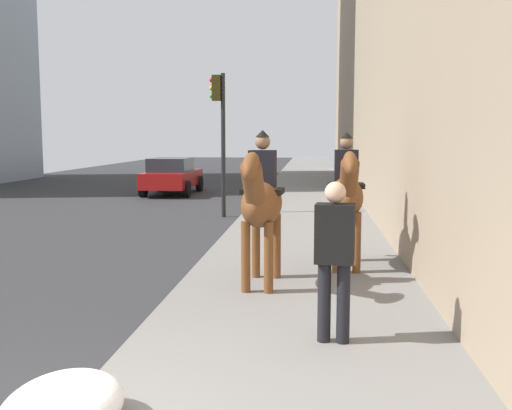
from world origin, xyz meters
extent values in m
ellipsoid|color=brown|center=(4.92, -1.23, 1.31)|extent=(1.53, 0.65, 0.66)
cylinder|color=brown|center=(4.46, -1.37, 0.62)|extent=(0.13, 0.13, 0.99)
cylinder|color=brown|center=(4.48, -1.05, 0.62)|extent=(0.13, 0.13, 0.99)
cylinder|color=brown|center=(5.36, -1.42, 0.62)|extent=(0.13, 0.13, 0.99)
cylinder|color=brown|center=(5.38, -1.10, 0.62)|extent=(0.13, 0.13, 0.99)
cylinder|color=brown|center=(4.15, -1.19, 1.66)|extent=(0.65, 0.32, 0.68)
ellipsoid|color=brown|center=(3.94, -1.17, 1.91)|extent=(0.64, 0.26, 0.49)
cylinder|color=black|center=(5.63, -1.28, 1.21)|extent=(0.29, 0.12, 0.55)
cube|color=black|center=(4.97, -1.24, 1.49)|extent=(0.48, 0.63, 0.08)
cube|color=black|center=(4.97, -1.24, 1.81)|extent=(0.30, 0.40, 0.55)
sphere|color=#8C664C|center=(4.97, -1.24, 2.20)|extent=(0.22, 0.22, 0.22)
cone|color=black|center=(4.97, -1.24, 2.32)|extent=(0.21, 0.21, 0.10)
ellipsoid|color=brown|center=(6.27, -2.51, 1.29)|extent=(1.50, 0.56, 0.66)
cylinder|color=brown|center=(5.82, -2.67, 0.61)|extent=(0.13, 0.13, 0.97)
cylinder|color=brown|center=(5.82, -2.35, 0.61)|extent=(0.13, 0.13, 0.97)
cylinder|color=brown|center=(6.72, -2.67, 0.61)|extent=(0.13, 0.13, 0.97)
cylinder|color=brown|center=(6.72, -2.35, 0.61)|extent=(0.13, 0.13, 0.97)
cylinder|color=brown|center=(5.50, -2.51, 1.64)|extent=(0.63, 0.28, 0.68)
ellipsoid|color=brown|center=(5.29, -2.51, 1.89)|extent=(0.63, 0.22, 0.49)
cylinder|color=black|center=(6.99, -2.51, 1.19)|extent=(0.28, 0.10, 0.55)
cube|color=black|center=(6.32, -2.51, 1.47)|extent=(0.44, 0.60, 0.08)
cube|color=black|center=(6.32, -2.51, 1.79)|extent=(0.28, 0.38, 0.55)
sphere|color=#8C664C|center=(6.32, -2.51, 2.18)|extent=(0.22, 0.22, 0.22)
cone|color=black|center=(6.32, -2.51, 2.30)|extent=(0.20, 0.20, 0.10)
cylinder|color=black|center=(2.55, -2.09, 0.54)|extent=(0.14, 0.14, 0.85)
cylinder|color=black|center=(2.53, -2.29, 0.54)|extent=(0.14, 0.14, 0.85)
cube|color=black|center=(2.54, -2.19, 1.28)|extent=(0.31, 0.43, 0.62)
sphere|color=#D8AD8C|center=(2.54, -2.19, 1.71)|extent=(0.22, 0.22, 0.22)
cube|color=maroon|center=(19.47, 3.53, 0.62)|extent=(4.07, 1.67, 0.60)
cube|color=#262D38|center=(19.23, 3.53, 1.18)|extent=(2.02, 1.47, 0.52)
cylinder|color=black|center=(20.74, 4.35, 0.32)|extent=(0.64, 0.22, 0.64)
cylinder|color=black|center=(20.73, 2.69, 0.32)|extent=(0.64, 0.22, 0.64)
cylinder|color=black|center=(18.22, 4.36, 0.32)|extent=(0.64, 0.22, 0.64)
cylinder|color=black|center=(18.21, 2.70, 0.32)|extent=(0.64, 0.22, 0.64)
cylinder|color=black|center=(13.01, 0.53, 2.00)|extent=(0.12, 0.12, 4.01)
cube|color=#2D280C|center=(13.01, 0.71, 3.61)|extent=(0.20, 0.24, 0.70)
sphere|color=red|center=(13.01, 0.84, 3.83)|extent=(0.14, 0.14, 0.14)
sphere|color=orange|center=(13.01, 0.84, 3.61)|extent=(0.14, 0.14, 0.14)
sphere|color=green|center=(13.01, 0.84, 3.39)|extent=(0.14, 0.14, 0.14)
ellipsoid|color=white|center=(0.41, -0.15, 0.31)|extent=(1.11, 0.86, 0.39)
camera|label=1|loc=(-3.63, -1.95, 2.29)|focal=42.00mm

